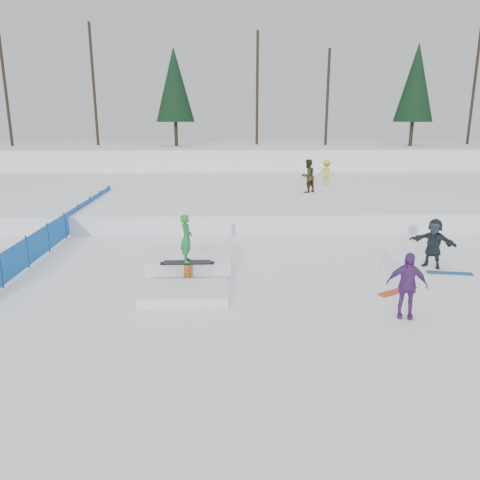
{
  "coord_description": "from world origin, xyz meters",
  "views": [
    {
      "loc": [
        0.0,
        -12.23,
        4.89
      ],
      "look_at": [
        0.5,
        2.0,
        1.1
      ],
      "focal_mm": 35.0,
      "sensor_mm": 36.0,
      "label": 1
    }
  ],
  "objects_px": {
    "safety_fence": "(65,226)",
    "walker_olive": "(308,176)",
    "spectator_purple": "(407,285)",
    "spectator_dark": "(433,243)",
    "jib_rail_feature": "(189,268)",
    "walker_ygreen": "(326,173)"
  },
  "relations": [
    {
      "from": "spectator_purple",
      "to": "spectator_dark",
      "type": "distance_m",
      "value": 4.62
    },
    {
      "from": "walker_ygreen",
      "to": "spectator_dark",
      "type": "relative_size",
      "value": 0.94
    },
    {
      "from": "walker_ygreen",
      "to": "jib_rail_feature",
      "type": "xyz_separation_m",
      "value": [
        -7.32,
        -14.19,
        -1.27
      ]
    },
    {
      "from": "safety_fence",
      "to": "walker_olive",
      "type": "distance_m",
      "value": 12.97
    },
    {
      "from": "safety_fence",
      "to": "spectator_purple",
      "type": "relative_size",
      "value": 9.51
    },
    {
      "from": "walker_olive",
      "to": "spectator_purple",
      "type": "height_order",
      "value": "walker_olive"
    },
    {
      "from": "walker_ygreen",
      "to": "spectator_dark",
      "type": "bearing_deg",
      "value": 114.73
    },
    {
      "from": "jib_rail_feature",
      "to": "spectator_purple",
      "type": "bearing_deg",
      "value": -29.84
    },
    {
      "from": "spectator_dark",
      "to": "jib_rail_feature",
      "type": "relative_size",
      "value": 0.37
    },
    {
      "from": "safety_fence",
      "to": "spectator_dark",
      "type": "distance_m",
      "value": 14.05
    },
    {
      "from": "safety_fence",
      "to": "walker_olive",
      "type": "relative_size",
      "value": 8.83
    },
    {
      "from": "safety_fence",
      "to": "spectator_dark",
      "type": "relative_size",
      "value": 9.75
    },
    {
      "from": "walker_ygreen",
      "to": "spectator_purple",
      "type": "xyz_separation_m",
      "value": [
        -1.71,
        -17.41,
        -0.73
      ]
    },
    {
      "from": "walker_ygreen",
      "to": "spectator_purple",
      "type": "relative_size",
      "value": 0.92
    },
    {
      "from": "spectator_purple",
      "to": "spectator_dark",
      "type": "xyz_separation_m",
      "value": [
        2.41,
        3.94,
        -0.02
      ]
    },
    {
      "from": "jib_rail_feature",
      "to": "walker_ygreen",
      "type": "bearing_deg",
      "value": 62.71
    },
    {
      "from": "spectator_dark",
      "to": "jib_rail_feature",
      "type": "bearing_deg",
      "value": -134.13
    },
    {
      "from": "spectator_dark",
      "to": "walker_ygreen",
      "type": "bearing_deg",
      "value": 133.74
    },
    {
      "from": "spectator_purple",
      "to": "jib_rail_feature",
      "type": "distance_m",
      "value": 6.49
    },
    {
      "from": "safety_fence",
      "to": "walker_olive",
      "type": "xyz_separation_m",
      "value": [
        11.1,
        6.61,
        1.16
      ]
    },
    {
      "from": "walker_olive",
      "to": "spectator_purple",
      "type": "bearing_deg",
      "value": 52.98
    },
    {
      "from": "safety_fence",
      "to": "jib_rail_feature",
      "type": "bearing_deg",
      "value": -42.26
    }
  ]
}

